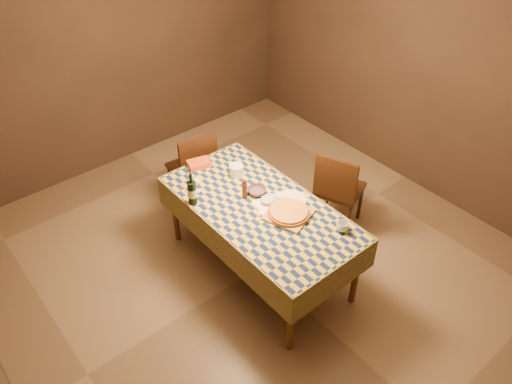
% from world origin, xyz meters
% --- Properties ---
extents(room, '(5.00, 5.10, 2.70)m').
position_xyz_m(room, '(0.00, 0.00, 1.35)').
color(room, brown).
rests_on(room, ground).
extents(dining_table, '(0.94, 1.84, 0.77)m').
position_xyz_m(dining_table, '(0.00, 0.00, 0.69)').
color(dining_table, brown).
rests_on(dining_table, ground).
extents(cutting_board, '(0.44, 0.44, 0.02)m').
position_xyz_m(cutting_board, '(0.11, -0.24, 0.78)').
color(cutting_board, tan).
rests_on(cutting_board, dining_table).
extents(pizza, '(0.41, 0.41, 0.04)m').
position_xyz_m(pizza, '(0.11, -0.24, 0.81)').
color(pizza, '#8E4017').
rests_on(pizza, cutting_board).
extents(pepper_mill, '(0.06, 0.06, 0.19)m').
position_xyz_m(pepper_mill, '(-0.02, 0.18, 0.86)').
color(pepper_mill, '#522013').
rests_on(pepper_mill, dining_table).
extents(bowl, '(0.20, 0.20, 0.05)m').
position_xyz_m(bowl, '(0.10, 0.15, 0.80)').
color(bowl, '#593F4A').
rests_on(bowl, dining_table).
extents(wine_glass, '(0.07, 0.07, 0.14)m').
position_xyz_m(wine_glass, '(-0.29, 0.52, 0.87)').
color(wine_glass, silver).
rests_on(wine_glass, dining_table).
extents(wine_bottle, '(0.08, 0.08, 0.31)m').
position_xyz_m(wine_bottle, '(-0.41, 0.41, 0.89)').
color(wine_bottle, black).
rests_on(wine_bottle, dining_table).
extents(deli_tub, '(0.16, 0.16, 0.11)m').
position_xyz_m(deli_tub, '(0.12, 0.48, 0.82)').
color(deli_tub, white).
rests_on(deli_tub, dining_table).
extents(takeout_container, '(0.24, 0.20, 0.05)m').
position_xyz_m(takeout_container, '(-0.06, 0.83, 0.80)').
color(takeout_container, '#CD461B').
rests_on(takeout_container, dining_table).
extents(white_plate, '(0.33, 0.33, 0.02)m').
position_xyz_m(white_plate, '(0.26, -0.11, 0.78)').
color(white_plate, white).
rests_on(white_plate, dining_table).
extents(tumbler, '(0.11, 0.11, 0.08)m').
position_xyz_m(tumbler, '(0.32, -0.66, 0.81)').
color(tumbler, silver).
rests_on(tumbler, dining_table).
extents(flour_patch, '(0.35, 0.30, 0.00)m').
position_xyz_m(flour_patch, '(0.11, -0.05, 0.77)').
color(flour_patch, white).
rests_on(flour_patch, dining_table).
extents(flour_bag, '(0.21, 0.18, 0.05)m').
position_xyz_m(flour_bag, '(0.11, 0.00, 0.80)').
color(flour_bag, '#A3B7D1').
rests_on(flour_bag, dining_table).
extents(chair_far, '(0.46, 0.47, 0.93)m').
position_xyz_m(chair_far, '(0.08, 1.14, 0.52)').
color(chair_far, black).
rests_on(chair_far, ground).
extents(chair_right, '(0.55, 0.55, 0.93)m').
position_xyz_m(chair_right, '(0.96, -0.06, 0.52)').
color(chair_right, black).
rests_on(chair_right, ground).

